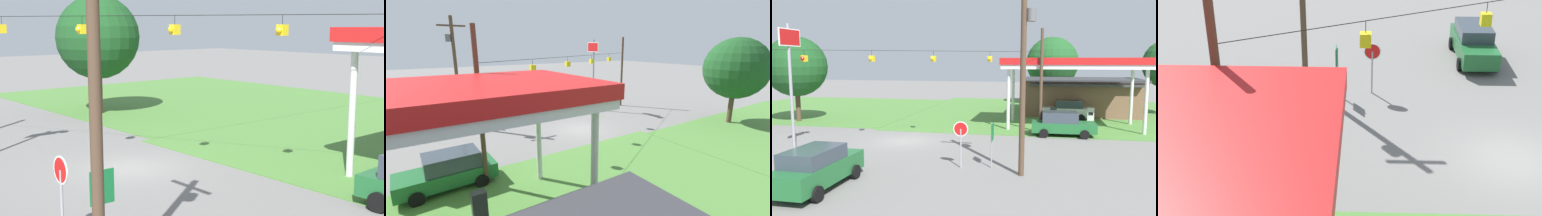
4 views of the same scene
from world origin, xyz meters
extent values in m
plane|color=slate|center=(0.00, 0.00, 0.00)|extent=(160.00, 160.00, 0.00)
cylinder|color=silver|center=(6.78, 5.97, 2.51)|extent=(0.28, 0.28, 5.03)
cube|color=#1E602D|center=(11.13, 4.15, 0.71)|extent=(4.76, 1.99, 0.74)
cube|color=#333D47|center=(10.85, 4.14, 1.47)|extent=(2.64, 1.78, 0.79)
cylinder|color=black|center=(9.70, 3.16, 0.34)|extent=(0.69, 0.24, 0.68)
cube|color=#1E602D|center=(-0.17, -10.25, 0.79)|extent=(1.86, 5.09, 0.90)
cube|color=#333D47|center=(-0.16, -10.55, 1.56)|extent=(1.71, 2.80, 0.65)
cylinder|color=black|center=(-1.11, -8.67, 0.34)|extent=(0.22, 0.68, 0.68)
cylinder|color=black|center=(0.78, -8.67, 0.34)|extent=(0.22, 0.68, 0.68)
cylinder|color=black|center=(-1.11, -11.82, 0.34)|extent=(0.22, 0.68, 0.68)
cylinder|color=black|center=(0.78, -11.82, 0.34)|extent=(0.22, 0.68, 0.68)
cylinder|color=#99999E|center=(5.36, -5.77, 1.05)|extent=(0.08, 0.08, 2.10)
cylinder|color=white|center=(5.36, -5.77, 2.10)|extent=(0.80, 0.03, 0.80)
cylinder|color=red|center=(5.36, -5.77, 2.10)|extent=(0.70, 0.03, 0.70)
cylinder|color=gray|center=(6.96, -5.45, 1.20)|extent=(0.07, 0.07, 2.40)
cube|color=#146B33|center=(7.01, -5.45, 1.95)|extent=(0.04, 0.70, 0.90)
cylinder|color=#4C3828|center=(9.41, 5.00, 4.09)|extent=(0.24, 0.24, 8.18)
cylinder|color=black|center=(1.88, 1.00, 6.21)|extent=(0.02, 0.02, 0.35)
cube|color=yellow|center=(1.88, 1.00, 5.83)|extent=(0.32, 0.32, 0.40)
sphere|color=yellow|center=(1.88, 0.83, 5.83)|extent=(0.28, 0.28, 0.28)
cylinder|color=black|center=(5.64, 3.00, 6.21)|extent=(0.02, 0.02, 0.35)
cube|color=yellow|center=(5.64, 3.00, 5.83)|extent=(0.32, 0.32, 0.40)
sphere|color=yellow|center=(5.64, 2.83, 5.83)|extent=(0.28, 0.28, 0.28)
camera|label=1|loc=(18.48, -12.16, 6.06)|focal=50.00mm
camera|label=2|loc=(12.20, 17.86, 7.16)|focal=24.00mm
camera|label=3|loc=(9.56, -24.75, 5.64)|focal=35.00mm
camera|label=4|loc=(5.58, 17.34, 10.99)|focal=50.00mm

